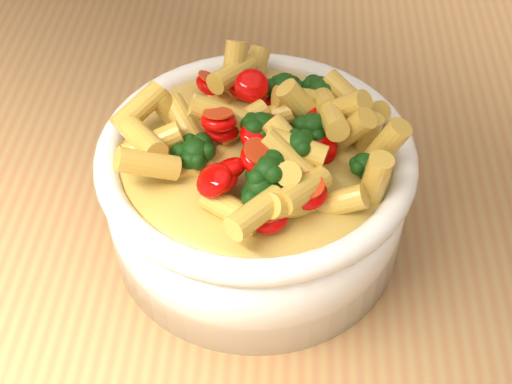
{
  "coord_description": "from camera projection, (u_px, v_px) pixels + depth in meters",
  "views": [
    {
      "loc": [
        -0.05,
        -0.37,
        1.35
      ],
      "look_at": [
        -0.08,
        0.01,
        0.95
      ],
      "focal_mm": 50.0,
      "sensor_mm": 36.0,
      "label": 1
    }
  ],
  "objects": [
    {
      "name": "table",
      "position": [
        338.0,
        320.0,
        0.66
      ],
      "size": [
        1.2,
        0.8,
        0.9
      ],
      "color": "#A67E47",
      "rests_on": "ground"
    },
    {
      "name": "serving_bowl",
      "position": [
        256.0,
        191.0,
        0.56
      ],
      "size": [
        0.24,
        0.24,
        0.1
      ],
      "color": "white",
      "rests_on": "table"
    },
    {
      "name": "pasta_salad",
      "position": [
        256.0,
        130.0,
        0.51
      ],
      "size": [
        0.19,
        0.19,
        0.04
      ],
      "color": "gold",
      "rests_on": "serving_bowl"
    }
  ]
}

